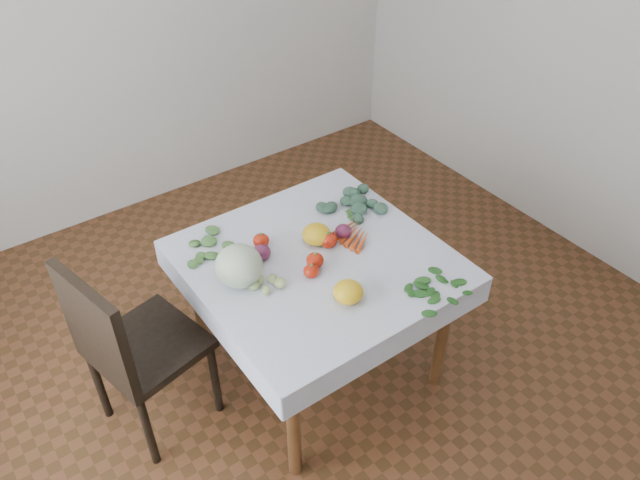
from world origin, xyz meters
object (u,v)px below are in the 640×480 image
Objects in this scene: table at (317,275)px; carrot_bunch at (354,234)px; heirloom_back at (316,234)px; cabbage at (239,266)px; chair at (127,344)px.

table is 4.50× the size of carrot_bunch.
heirloom_back is 0.62× the size of carrot_bunch.
table is 0.42m from cabbage.
chair is 0.60m from cabbage.
heirloom_back reaches higher than table.
heirloom_back is (0.95, -0.09, 0.23)m from chair.
heirloom_back is (0.07, 0.10, 0.15)m from table.
table is at bearing -10.53° from cabbage.
carrot_bunch is at bearing -3.28° from cabbage.
chair is (-0.88, 0.19, -0.08)m from table.
chair reaches higher than table.
chair reaches higher than carrot_bunch.
cabbage is (-0.37, 0.07, 0.20)m from table.
table is 7.26× the size of heirloom_back.
cabbage is at bearing -13.15° from chair.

